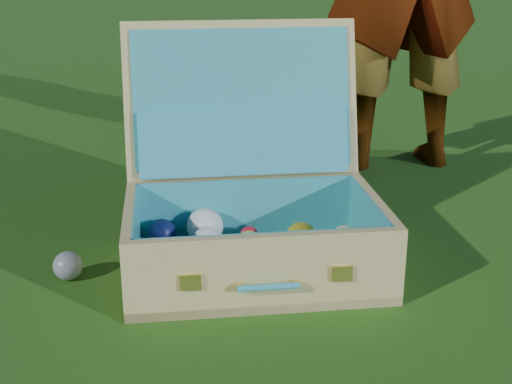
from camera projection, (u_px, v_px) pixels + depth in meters
name	position (u px, v px, depth m)	size (l,w,h in m)	color
ground	(328.00, 261.00, 1.85)	(60.00, 60.00, 0.00)	#215114
stray_ball	(68.00, 266.00, 1.74)	(0.07, 0.07, 0.07)	#456FB3
suitcase	(247.00, 198.00, 1.81)	(0.71, 0.66, 0.59)	tan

